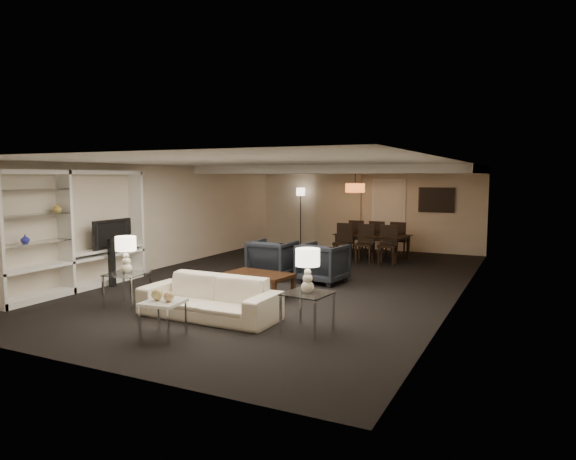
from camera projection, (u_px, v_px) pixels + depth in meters
The scene contains 35 objects.
floor at pixel (288, 281), 10.96m from camera, with size 11.00×11.00×0.00m, color black.
ceiling at pixel (288, 163), 10.70m from camera, with size 7.00×11.00×0.02m, color silver.
wall_back at pixel (366, 208), 15.75m from camera, with size 7.00×0.02×2.50m, color beige.
wall_front at pixel (79, 262), 5.92m from camera, with size 7.00×0.02×2.50m, color beige.
wall_left at pixel (158, 217), 12.36m from camera, with size 0.02×11.00×2.50m, color beige.
wall_right at pixel (461, 231), 9.31m from camera, with size 0.02×11.00×2.50m, color beige.
ceiling_soffit at pixel (345, 170), 13.84m from camera, with size 7.00×4.00×0.20m, color silver.
curtains at pixel (338, 209), 16.07m from camera, with size 1.50×0.12×2.40m, color beige.
door at pixel (388, 216), 15.44m from camera, with size 0.90×0.05×2.10m, color silver.
painting at pixel (436, 200), 14.77m from camera, with size 0.95×0.04×0.65m, color #142D38.
media_unit at pixel (76, 231), 9.96m from camera, with size 0.38×3.40×2.35m, color white, non-canonical shape.
pendant_light at pixel (355, 188), 13.76m from camera, with size 0.52×0.52×0.24m, color #D8591E.
sofa at pixel (209, 297), 8.10m from camera, with size 2.24×0.88×0.66m, color beige.
coffee_table at pixel (259, 285), 9.54m from camera, with size 1.23×0.72×0.44m, color black, non-canonical shape.
armchair_left at pixel (273, 259), 11.30m from camera, with size 0.89×0.92×0.83m, color black.
armchair_right at pixel (323, 263), 10.78m from camera, with size 0.89×0.92×0.83m, color black.
side_table_left at pixel (127, 290), 8.84m from camera, with size 0.62×0.62×0.57m, color silver, non-canonical shape.
side_table_right at pixel (307, 312), 7.36m from camera, with size 0.62×0.62×0.57m, color silver, non-canonical shape.
table_lamp_left at pixel (126, 255), 8.78m from camera, with size 0.35×0.35×0.64m, color white, non-canonical shape.
table_lamp_right at pixel (308, 271), 7.30m from camera, with size 0.35×0.35×0.64m, color beige, non-canonical shape.
marble_table at pixel (164, 319), 7.12m from camera, with size 0.51×0.51×0.51m, color white, non-canonical shape.
gold_gourd_a at pixel (157, 295), 7.13m from camera, with size 0.16×0.16×0.16m, color tan.
gold_gourd_b at pixel (169, 297), 7.04m from camera, with size 0.14×0.14×0.14m, color tan.
television at pixel (109, 233), 10.67m from camera, with size 0.14×1.03×0.59m, color black.
vase_blue at pixel (25, 239), 8.97m from camera, with size 0.15×0.15×0.16m, color #2529A4.
vase_amber at pixel (57, 208), 9.53m from camera, with size 0.16×0.16×0.17m, color gold.
floor_speaker at pixel (112, 263), 10.38m from camera, with size 0.11×0.11×0.97m, color black.
dining_table at pixel (372, 247), 13.87m from camera, with size 1.89×1.06×0.67m, color black.
chair_nl at pixel (343, 242), 13.53m from camera, with size 0.46×0.46×0.99m, color black, non-canonical shape.
chair_nm at pixel (364, 244), 13.27m from camera, with size 0.46×0.46×0.99m, color black, non-canonical shape.
chair_nr at pixel (387, 245), 13.01m from camera, with size 0.46×0.46×0.99m, color black, non-canonical shape.
chair_fl at pixel (358, 237), 14.70m from camera, with size 0.46×0.46×0.99m, color black, non-canonical shape.
chair_fm at pixel (378, 238), 14.43m from camera, with size 0.46×0.46×0.99m, color black, non-canonical shape.
chair_fr at pixel (400, 239), 14.17m from camera, with size 0.46×0.46×0.99m, color black, non-canonical shape.
floor_lamp at pixel (301, 217), 16.42m from camera, with size 0.27×0.27×1.87m, color black, non-canonical shape.
Camera 1 is at (4.73, -9.70, 2.23)m, focal length 32.00 mm.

